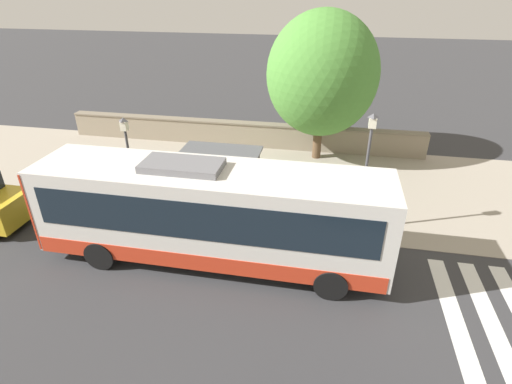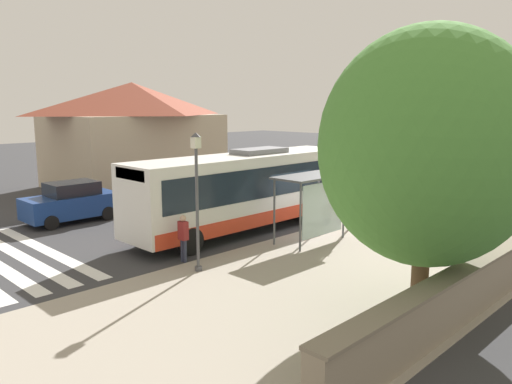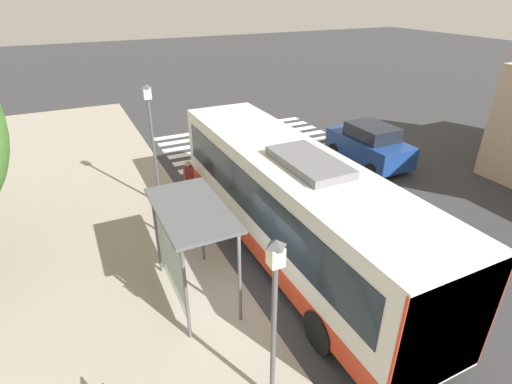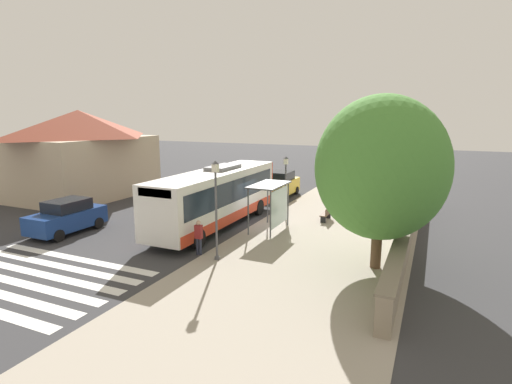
# 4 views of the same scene
# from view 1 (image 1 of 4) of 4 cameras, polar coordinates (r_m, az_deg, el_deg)

# --- Properties ---
(ground_plane) EXTENTS (120.00, 120.00, 0.00)m
(ground_plane) POSITION_cam_1_polar(r_m,az_deg,el_deg) (15.61, -9.34, -4.67)
(ground_plane) COLOR #353538
(ground_plane) RESTS_ON ground
(sidewalk_plaza) EXTENTS (9.00, 44.00, 0.02)m
(sidewalk_plaza) POSITION_cam_1_polar(r_m,az_deg,el_deg) (19.33, -4.95, 2.42)
(sidewalk_plaza) COLOR #9E9384
(sidewalk_plaza) RESTS_ON ground
(stone_wall) EXTENTS (0.60, 20.00, 1.37)m
(stone_wall) POSITION_cam_1_polar(r_m,az_deg,el_deg) (22.69, -2.29, 8.34)
(stone_wall) COLOR gray
(stone_wall) RESTS_ON ground
(bus) EXTENTS (2.61, 11.13, 3.48)m
(bus) POSITION_cam_1_polar(r_m,az_deg,el_deg) (12.77, -6.47, -2.91)
(bus) COLOR silver
(bus) RESTS_ON ground
(bus_shelter) EXTENTS (1.59, 3.02, 2.65)m
(bus_shelter) POSITION_cam_1_polar(r_m,az_deg,el_deg) (15.50, -4.90, 4.45)
(bus_shelter) COLOR #515459
(bus_shelter) RESTS_ON ground
(pedestrian) EXTENTS (0.34, 0.22, 1.65)m
(pedestrian) POSITION_cam_1_polar(r_m,az_deg,el_deg) (14.18, 13.88, -4.19)
(pedestrian) COLOR #2D3347
(pedestrian) RESTS_ON ground
(bench) EXTENTS (0.40, 1.50, 0.88)m
(bench) POSITION_cam_1_polar(r_m,az_deg,el_deg) (19.23, -12.25, 3.22)
(bench) COLOR brown
(bench) RESTS_ON ground
(street_lamp_near) EXTENTS (0.28, 0.28, 3.82)m
(street_lamp_near) POSITION_cam_1_polar(r_m,az_deg,el_deg) (16.34, -17.67, 4.93)
(street_lamp_near) COLOR #4C4C51
(street_lamp_near) RESTS_ON ground
(street_lamp_far) EXTENTS (0.28, 0.28, 4.50)m
(street_lamp_far) POSITION_cam_1_polar(r_m,az_deg,el_deg) (14.41, 15.52, 3.76)
(street_lamp_far) COLOR #4C4C51
(street_lamp_far) RESTS_ON ground
(shade_tree) EXTENTS (5.38, 5.38, 7.28)m
(shade_tree) POSITION_cam_1_polar(r_m,az_deg,el_deg) (20.23, 9.45, 16.21)
(shade_tree) COLOR brown
(shade_tree) RESTS_ON ground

